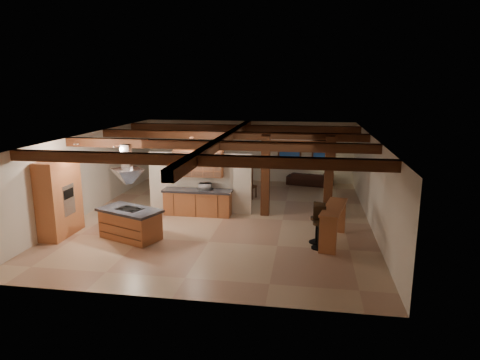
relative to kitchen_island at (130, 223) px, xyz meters
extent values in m
plane|color=tan|center=(2.41, 2.56, -0.48)|extent=(12.00, 12.00, 0.00)
plane|color=beige|center=(2.41, 8.56, 0.97)|extent=(10.00, 0.00, 10.00)
plane|color=beige|center=(2.41, -3.44, 0.97)|extent=(10.00, 0.00, 10.00)
plane|color=beige|center=(-2.59, 2.56, 0.97)|extent=(0.00, 12.00, 12.00)
plane|color=beige|center=(7.41, 2.56, 0.97)|extent=(0.00, 12.00, 12.00)
plane|color=black|center=(2.41, 2.56, 2.42)|extent=(12.00, 12.00, 0.00)
cube|color=#3D180F|center=(2.41, -1.44, 2.28)|extent=(10.00, 0.25, 0.28)
cube|color=#3D180F|center=(2.41, 1.26, 2.28)|extent=(10.00, 0.25, 0.28)
cube|color=#3D180F|center=(2.41, 3.86, 2.28)|extent=(10.00, 0.25, 0.28)
cube|color=#3D180F|center=(2.41, 6.56, 2.28)|extent=(10.00, 0.25, 0.28)
cube|color=#3D180F|center=(2.41, 2.56, 2.28)|extent=(0.28, 12.00, 0.28)
cube|color=#3D180F|center=(3.81, 3.06, 0.97)|extent=(0.30, 0.30, 2.90)
cube|color=#3D180F|center=(6.01, 3.06, 0.97)|extent=(0.30, 0.30, 2.90)
cube|color=#3D180F|center=(4.91, 3.06, 2.12)|extent=(2.50, 0.28, 0.28)
cube|color=beige|center=(1.41, 3.06, 0.62)|extent=(3.80, 0.18, 2.20)
cube|color=#A65B35|center=(-2.26, -0.04, 0.72)|extent=(0.64, 1.60, 2.40)
cube|color=silver|center=(-1.96, -0.04, 0.67)|extent=(0.06, 0.62, 0.95)
cube|color=black|center=(-1.92, -0.04, 0.87)|extent=(0.01, 0.50, 0.28)
cube|color=#A65B35|center=(1.41, 2.67, -0.05)|extent=(2.40, 0.60, 0.86)
cube|color=black|center=(1.41, 2.67, 0.42)|extent=(2.50, 0.66, 0.08)
cube|color=#A65B35|center=(1.41, 2.88, 1.37)|extent=(1.80, 0.34, 0.95)
cube|color=silver|center=(1.41, 2.70, 1.37)|extent=(1.74, 0.02, 0.90)
pyramid|color=silver|center=(0.00, 0.00, 1.25)|extent=(1.10, 1.10, 0.45)
cube|color=silver|center=(0.00, 0.00, 2.06)|extent=(0.26, 0.22, 0.73)
cube|color=#3D180F|center=(4.41, 8.50, 1.02)|extent=(1.10, 0.05, 1.70)
cube|color=black|center=(4.41, 8.47, 1.02)|extent=(0.95, 0.02, 1.55)
cube|color=#3D180F|center=(6.01, 8.50, 1.02)|extent=(1.10, 0.05, 1.70)
cube|color=black|center=(6.01, 8.47, 1.02)|extent=(0.95, 0.02, 1.55)
cube|color=#3D180F|center=(0.91, 8.50, 1.22)|extent=(0.65, 0.04, 0.85)
cube|color=#296141|center=(0.91, 8.47, 1.22)|extent=(0.55, 0.01, 0.75)
cylinder|color=silver|center=(-0.19, -0.24, 2.39)|extent=(0.16, 0.16, 0.03)
cylinder|color=silver|center=(1.41, 2.06, 2.39)|extent=(0.16, 0.16, 0.03)
cylinder|color=silver|center=(-1.59, 0.06, 2.39)|extent=(0.16, 0.16, 0.03)
cube|color=#A65B35|center=(0.00, 0.00, -0.05)|extent=(2.00, 1.50, 0.86)
cube|color=black|center=(0.00, 0.00, 0.42)|extent=(2.16, 1.66, 0.08)
cube|color=black|center=(0.00, 0.00, 0.46)|extent=(0.88, 0.74, 0.02)
imported|color=#38160E|center=(2.00, 4.77, -0.18)|extent=(1.79, 1.16, 0.59)
imported|color=black|center=(5.34, 8.06, -0.19)|extent=(2.07, 1.13, 0.57)
imported|color=silver|center=(1.70, 2.67, 0.58)|extent=(0.45, 0.31, 0.24)
cube|color=#A65B35|center=(6.09, 0.64, 0.61)|extent=(0.95, 2.19, 0.06)
cube|color=#A65B35|center=(5.90, -0.30, 0.05)|extent=(0.49, 0.20, 1.06)
cube|color=#A65B35|center=(6.28, 1.58, 0.05)|extent=(0.49, 0.20, 1.06)
cube|color=#3D180F|center=(6.26, 8.00, -0.20)|extent=(0.52, 0.52, 0.57)
cylinder|color=black|center=(6.26, 8.00, 0.17)|extent=(0.06, 0.06, 0.16)
cone|color=#F8DE95|center=(6.26, 8.00, 0.33)|extent=(0.28, 0.28, 0.18)
cylinder|color=black|center=(5.67, 0.07, 0.28)|extent=(0.38, 0.38, 0.07)
cube|color=black|center=(5.66, 0.25, 0.52)|extent=(0.36, 0.05, 0.42)
cylinder|color=black|center=(5.67, 0.07, -0.10)|extent=(0.06, 0.06, 0.74)
cylinder|color=black|center=(5.67, 0.07, -0.46)|extent=(0.42, 0.42, 0.03)
cylinder|color=black|center=(5.65, 0.62, 0.16)|extent=(0.32, 0.32, 0.06)
cube|color=black|center=(5.66, 0.77, 0.37)|extent=(0.30, 0.04, 0.36)
cylinder|color=black|center=(5.65, 0.62, -0.16)|extent=(0.05, 0.05, 0.62)
cylinder|color=black|center=(5.65, 0.62, -0.46)|extent=(0.36, 0.36, 0.03)
cylinder|color=black|center=(5.60, 0.51, 0.28)|extent=(0.38, 0.38, 0.07)
cube|color=black|center=(5.67, 0.68, 0.52)|extent=(0.35, 0.17, 0.42)
cylinder|color=black|center=(5.60, 0.51, -0.10)|extent=(0.06, 0.06, 0.74)
cylinder|color=black|center=(5.60, 0.51, -0.46)|extent=(0.42, 0.42, 0.03)
cube|color=#3D180F|center=(1.04, 4.27, 0.01)|extent=(0.58, 0.58, 0.07)
cube|color=#3D180F|center=(1.11, 4.49, 0.42)|extent=(0.45, 0.19, 0.82)
cylinder|color=#3D180F|center=(0.81, 4.15, -0.25)|extent=(0.05, 0.05, 0.46)
cylinder|color=#3D180F|center=(1.16, 4.04, -0.25)|extent=(0.05, 0.05, 0.46)
cylinder|color=#3D180F|center=(0.92, 4.50, -0.25)|extent=(0.05, 0.05, 0.46)
cylinder|color=#3D180F|center=(1.27, 4.39, -0.25)|extent=(0.05, 0.05, 0.46)
cube|color=#3D180F|center=(1.50, 5.73, 0.01)|extent=(0.58, 0.58, 0.07)
cube|color=#3D180F|center=(1.43, 5.51, 0.42)|extent=(0.45, 0.19, 0.82)
cylinder|color=#3D180F|center=(1.74, 5.85, -0.25)|extent=(0.05, 0.05, 0.46)
cylinder|color=#3D180F|center=(1.38, 5.96, -0.25)|extent=(0.05, 0.05, 0.46)
cylinder|color=#3D180F|center=(1.62, 5.50, -0.25)|extent=(0.05, 0.05, 0.46)
cylinder|color=#3D180F|center=(1.27, 5.61, -0.25)|extent=(0.05, 0.05, 0.46)
cube|color=#3D180F|center=(1.77, 4.04, 0.01)|extent=(0.58, 0.58, 0.07)
cube|color=#3D180F|center=(1.84, 4.26, 0.42)|extent=(0.45, 0.19, 0.82)
cylinder|color=#3D180F|center=(1.54, 3.92, -0.25)|extent=(0.05, 0.05, 0.46)
cylinder|color=#3D180F|center=(1.89, 3.80, -0.25)|extent=(0.05, 0.05, 0.46)
cylinder|color=#3D180F|center=(1.65, 4.27, -0.25)|extent=(0.05, 0.05, 0.46)
cylinder|color=#3D180F|center=(2.00, 4.16, -0.25)|extent=(0.05, 0.05, 0.46)
cube|color=#3D180F|center=(2.23, 5.50, 0.01)|extent=(0.58, 0.58, 0.07)
cube|color=#3D180F|center=(2.16, 5.28, 0.42)|extent=(0.45, 0.19, 0.82)
cylinder|color=#3D180F|center=(2.47, 5.62, -0.25)|extent=(0.05, 0.05, 0.46)
cylinder|color=#3D180F|center=(2.11, 5.73, -0.25)|extent=(0.05, 0.05, 0.46)
cylinder|color=#3D180F|center=(2.35, 5.26, -0.25)|extent=(0.05, 0.05, 0.46)
cylinder|color=#3D180F|center=(2.00, 5.38, -0.25)|extent=(0.05, 0.05, 0.46)
cube|color=#3D180F|center=(2.50, 3.81, 0.01)|extent=(0.58, 0.58, 0.07)
cube|color=#3D180F|center=(2.57, 4.02, 0.42)|extent=(0.45, 0.19, 0.82)
cylinder|color=#3D180F|center=(2.27, 3.68, -0.25)|extent=(0.05, 0.05, 0.46)
cylinder|color=#3D180F|center=(2.62, 3.57, -0.25)|extent=(0.05, 0.05, 0.46)
cylinder|color=#3D180F|center=(2.38, 4.04, -0.25)|extent=(0.05, 0.05, 0.46)
cylinder|color=#3D180F|center=(2.73, 3.93, -0.25)|extent=(0.05, 0.05, 0.46)
cube|color=#3D180F|center=(2.96, 5.27, 0.01)|extent=(0.58, 0.58, 0.07)
cube|color=#3D180F|center=(2.89, 5.05, 0.42)|extent=(0.45, 0.19, 0.82)
cylinder|color=#3D180F|center=(3.20, 5.39, -0.25)|extent=(0.05, 0.05, 0.46)
cylinder|color=#3D180F|center=(2.84, 5.50, -0.25)|extent=(0.05, 0.05, 0.46)
cylinder|color=#3D180F|center=(3.09, 5.03, -0.25)|extent=(0.05, 0.05, 0.46)
cylinder|color=#3D180F|center=(2.73, 5.14, -0.25)|extent=(0.05, 0.05, 0.46)
camera|label=1|loc=(5.26, -11.72, 4.16)|focal=32.00mm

